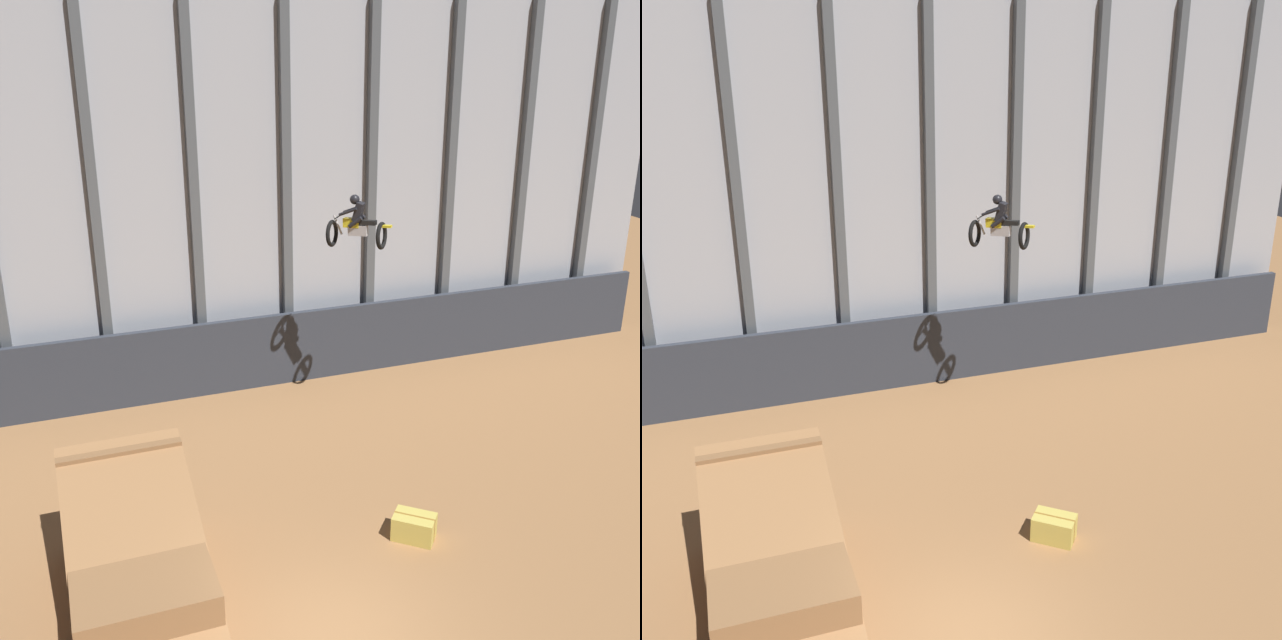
# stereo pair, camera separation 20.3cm
# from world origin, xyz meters

# --- Properties ---
(ground_plane) EXTENTS (60.00, 60.00, 0.00)m
(ground_plane) POSITION_xyz_m (0.00, 0.00, 0.00)
(ground_plane) COLOR #996B42
(arena_back_wall) EXTENTS (32.00, 0.40, 11.53)m
(arena_back_wall) POSITION_xyz_m (0.00, 11.40, 5.77)
(arena_back_wall) COLOR #A3A8B2
(arena_back_wall) RESTS_ON ground_plane
(lower_barrier) EXTENTS (31.36, 0.20, 2.31)m
(lower_barrier) POSITION_xyz_m (0.00, 10.78, 1.16)
(lower_barrier) COLOR #2D333D
(lower_barrier) RESTS_ON ground_plane
(dirt_ramp) EXTENTS (2.52, 6.13, 2.58)m
(dirt_ramp) POSITION_xyz_m (-3.18, 2.40, 0.86)
(dirt_ramp) COLOR olive
(dirt_ramp) RESTS_ON ground_plane
(rider_bike_solo) EXTENTS (1.63, 1.58, 1.47)m
(rider_bike_solo) POSITION_xyz_m (3.67, 7.94, 5.62)
(rider_bike_solo) COLOR black
(hay_bale_trackside) EXTENTS (1.07, 1.04, 0.57)m
(hay_bale_trackside) POSITION_xyz_m (2.71, 2.19, 0.28)
(hay_bale_trackside) COLOR #CCB751
(hay_bale_trackside) RESTS_ON ground_plane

